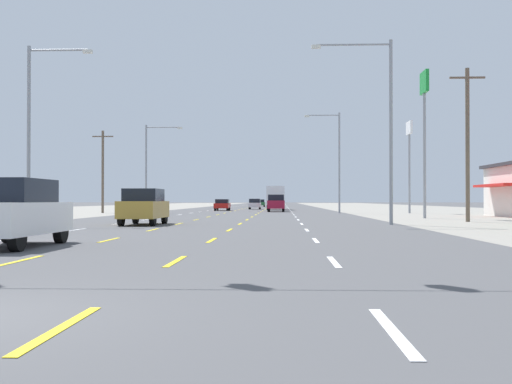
{
  "coord_description": "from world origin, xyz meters",
  "views": [
    {
      "loc": [
        4.09,
        -7.32,
        1.37
      ],
      "look_at": [
        0.74,
        78.84,
        2.42
      ],
      "focal_mm": 45.52,
      "sensor_mm": 36.0,
      "label": 1
    }
  ],
  "objects": [
    {
      "name": "ground_plane",
      "position": [
        0.0,
        66.0,
        0.0
      ],
      "size": [
        572.0,
        572.0,
        0.0
      ],
      "primitive_type": "plane",
      "color": "#4C4C4F"
    },
    {
      "name": "lot_apron_left",
      "position": [
        -24.75,
        66.0,
        0.0
      ],
      "size": [
        28.0,
        440.0,
        0.01
      ],
      "primitive_type": "cube",
      "color": "gray",
      "rests_on": "ground"
    },
    {
      "name": "lot_apron_right",
      "position": [
        24.75,
        66.0,
        0.0
      ],
      "size": [
        28.0,
        440.0,
        0.01
      ],
      "primitive_type": "cube",
      "color": "gray",
      "rests_on": "ground"
    },
    {
      "name": "lane_markings",
      "position": [
        0.0,
        104.5,
        0.01
      ],
      "size": [
        10.64,
        227.6,
        0.01
      ],
      "color": "white",
      "rests_on": "ground"
    },
    {
      "name": "signal_span_wire",
      "position": [
        -0.35,
        7.28,
        5.89
      ],
      "size": [
        25.06,
        0.52,
        9.74
      ],
      "color": "brown",
      "rests_on": "ground"
    },
    {
      "name": "suv_inner_left_nearest",
      "position": [
        -3.72,
        11.21,
        1.03
      ],
      "size": [
        1.98,
        4.9,
        1.98
      ],
      "color": "white",
      "rests_on": "ground"
    },
    {
      "name": "suv_inner_left_near",
      "position": [
        -3.47,
        28.09,
        1.03
      ],
      "size": [
        1.98,
        4.9,
        1.98
      ],
      "color": "#B28C33",
      "rests_on": "ground"
    },
    {
      "name": "suv_inner_right_mid",
      "position": [
        3.49,
        68.03,
        1.03
      ],
      "size": [
        1.98,
        4.9,
        1.98
      ],
      "color": "maroon",
      "rests_on": "ground"
    },
    {
      "name": "sedan_inner_left_midfar",
      "position": [
        -3.45,
        75.39,
        0.76
      ],
      "size": [
        1.8,
        4.5,
        1.46
      ],
      "color": "red",
      "rests_on": "ground"
    },
    {
      "name": "box_truck_inner_right_far",
      "position": [
        3.33,
        82.01,
        1.84
      ],
      "size": [
        2.4,
        7.2,
        3.23
      ],
      "color": "red",
      "rests_on": "ground"
    },
    {
      "name": "hatchback_center_turn_farther",
      "position": [
        0.23,
        87.29,
        0.78
      ],
      "size": [
        1.72,
        3.9,
        1.54
      ],
      "color": "silver",
      "rests_on": "ground"
    },
    {
      "name": "sedan_center_turn_farthest",
      "position": [
        -0.04,
        120.65,
        0.76
      ],
      "size": [
        1.8,
        4.5,
        1.46
      ],
      "color": "#235B2D",
      "rests_on": "ground"
    },
    {
      "name": "pole_sign_right_row_1",
      "position": [
        14.74,
        41.22,
        8.19
      ],
      "size": [
        0.24,
        2.13,
        10.93
      ],
      "color": "gray",
      "rests_on": "ground"
    },
    {
      "name": "pole_sign_right_row_2",
      "position": [
        17.22,
        59.59,
        7.12
      ],
      "size": [
        0.24,
        2.34,
        9.42
      ],
      "color": "gray",
      "rests_on": "ground"
    },
    {
      "name": "streetlight_left_row_0",
      "position": [
        -9.81,
        28.66,
        5.76
      ],
      "size": [
        3.71,
        0.26,
        10.08
      ],
      "color": "gray",
      "rests_on": "ground"
    },
    {
      "name": "streetlight_right_row_0",
      "position": [
        9.7,
        28.66,
        5.94
      ],
      "size": [
        4.48,
        0.26,
        10.23
      ],
      "color": "gray",
      "rests_on": "ground"
    },
    {
      "name": "streetlight_left_row_1",
      "position": [
        -9.75,
        60.43,
        5.38
      ],
      "size": [
        3.94,
        0.26,
        9.28
      ],
      "color": "gray",
      "rests_on": "ground"
    },
    {
      "name": "streetlight_right_row_1",
      "position": [
        9.82,
        60.43,
        5.97
      ],
      "size": [
        3.74,
        0.26,
        10.47
      ],
      "color": "gray",
      "rests_on": "ground"
    },
    {
      "name": "utility_pole_right_row_0",
      "position": [
        15.73,
        33.58,
        5.01
      ],
      "size": [
        2.2,
        0.26,
        9.62
      ],
      "color": "brown",
      "rests_on": "ground"
    },
    {
      "name": "utility_pole_left_row_1",
      "position": [
        -14.55,
        59.64,
        4.49
      ],
      "size": [
        2.2,
        0.26,
        8.6
      ],
      "color": "brown",
      "rests_on": "ground"
    }
  ]
}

